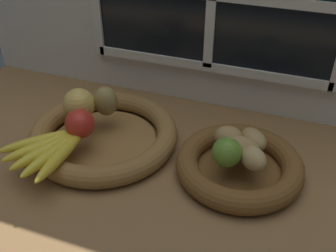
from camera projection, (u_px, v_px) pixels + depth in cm
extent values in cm
cube|color=olive|center=(173.00, 168.00, 92.28)|extent=(140.00, 90.00, 3.00)
cube|color=silver|center=(214.00, 6.00, 98.74)|extent=(140.00, 3.00, 55.00)
cube|color=white|center=(207.00, 66.00, 105.71)|extent=(64.00, 1.20, 2.40)
cylinder|color=olive|center=(104.00, 141.00, 97.71)|extent=(25.68, 25.68, 1.00)
torus|color=olive|center=(104.00, 134.00, 96.58)|extent=(36.28, 36.28, 4.96)
cylinder|color=brown|center=(238.00, 171.00, 88.40)|extent=(19.13, 19.13, 1.00)
torus|color=brown|center=(239.00, 165.00, 87.27)|extent=(28.29, 28.29, 4.96)
sphere|color=#DBB756|center=(79.00, 104.00, 96.00)|extent=(7.80, 7.80, 7.80)
sphere|color=red|center=(80.00, 124.00, 89.99)|extent=(6.82, 6.82, 6.82)
ellipsoid|color=olive|center=(106.00, 101.00, 97.24)|extent=(7.71, 7.48, 7.68)
ellipsoid|color=yellow|center=(42.00, 141.00, 88.17)|extent=(15.35, 15.18, 2.70)
ellipsoid|color=yellow|center=(45.00, 145.00, 86.86)|extent=(12.83, 17.15, 2.70)
ellipsoid|color=yellow|center=(49.00, 149.00, 85.72)|extent=(9.81, 18.46, 2.70)
ellipsoid|color=yellow|center=(54.00, 152.00, 84.80)|extent=(6.40, 19.05, 2.70)
ellipsoid|color=yellow|center=(61.00, 154.00, 84.14)|extent=(2.75, 18.89, 2.70)
sphere|color=brown|center=(84.00, 130.00, 91.41)|extent=(2.43, 2.43, 2.43)
ellipsoid|color=#A38451|center=(242.00, 147.00, 84.48)|extent=(8.07, 5.51, 4.76)
ellipsoid|color=#A38451|center=(229.00, 137.00, 87.44)|extent=(6.48, 5.44, 4.86)
ellipsoid|color=tan|center=(253.00, 159.00, 81.24)|extent=(7.75, 7.63, 4.97)
ellipsoid|color=#A38451|center=(254.00, 139.00, 87.32)|extent=(8.40, 8.58, 4.23)
sphere|color=olive|center=(227.00, 152.00, 81.87)|extent=(6.37, 6.37, 6.37)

